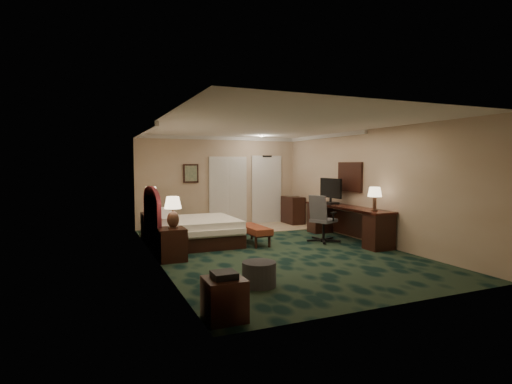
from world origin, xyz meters
name	(u,v)px	position (x,y,z in m)	size (l,w,h in m)	color
floor	(273,250)	(0.00, 0.00, 0.00)	(5.00, 7.50, 0.00)	black
ceiling	(273,126)	(0.00, 0.00, 2.70)	(5.00, 7.50, 0.00)	silver
wall_back	(220,181)	(0.00, 3.75, 1.35)	(5.00, 0.00, 2.70)	tan
wall_front	(396,205)	(0.00, -3.75, 1.35)	(5.00, 0.00, 2.70)	tan
wall_left	(156,192)	(-2.50, 0.00, 1.35)	(0.00, 7.50, 2.70)	tan
wall_right	(366,186)	(2.50, 0.00, 1.35)	(0.00, 7.50, 2.70)	tan
crown_molding	(273,128)	(0.00, 0.00, 2.65)	(5.00, 7.50, 0.10)	silver
tile_patch	(258,227)	(0.90, 2.90, 0.01)	(3.20, 1.70, 0.01)	#C8A98C
headboard	(152,218)	(-2.44, 1.00, 0.70)	(0.12, 2.00, 1.40)	#54171D
entry_door	(267,190)	(1.55, 3.72, 1.05)	(1.02, 0.06, 2.18)	silver
closet_doors	(228,191)	(0.25, 3.71, 1.05)	(1.20, 0.06, 2.10)	#B4B2AA
wall_art	(191,173)	(-0.90, 3.71, 1.60)	(0.45, 0.06, 0.55)	#40614C
wall_mirror	(350,177)	(2.46, 0.60, 1.55)	(0.05, 0.95, 0.75)	white
bed	(194,232)	(-1.44, 1.23, 0.30)	(1.92, 1.78, 0.61)	white
nightstand_near	(172,244)	(-2.23, -0.08, 0.32)	(0.51, 0.58, 0.63)	black
nightstand_far	(153,226)	(-2.22, 2.39, 0.32)	(0.52, 0.59, 0.65)	black
lamp_near	(173,213)	(-2.20, -0.13, 0.94)	(0.33, 0.33, 0.62)	black
lamp_far	(151,200)	(-2.25, 2.37, 0.98)	(0.35, 0.35, 0.66)	black
bed_bench	(254,235)	(-0.12, 0.80, 0.21)	(0.43, 1.23, 0.42)	maroon
ottoman	(259,274)	(-1.31, -2.26, 0.19)	(0.53, 0.53, 0.38)	#2D2E32
side_table	(224,299)	(-2.23, -3.32, 0.26)	(0.47, 0.47, 0.51)	black
desk	(346,223)	(2.17, 0.33, 0.42)	(0.62, 2.90, 0.84)	black
tv	(331,191)	(2.13, 0.97, 1.17)	(0.07, 0.86, 0.67)	black
desk_lamp	(375,199)	(2.16, -0.73, 1.11)	(0.31, 0.31, 0.54)	black
desk_chair	(324,218)	(1.51, 0.33, 0.57)	(0.66, 0.62, 1.14)	#41414C
minibar	(293,210)	(2.23, 3.20, 0.43)	(0.45, 0.81, 0.85)	black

